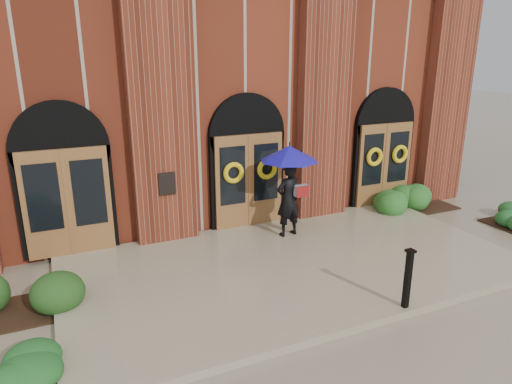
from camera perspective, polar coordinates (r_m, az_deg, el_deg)
ground at (r=10.39m, az=5.19°, el=-9.79°), size 90.00×90.00×0.00m
landing at (r=10.47m, az=4.79°, el=-9.09°), size 10.00×5.30×0.15m
church_building at (r=17.47m, az=-9.09°, el=13.04°), size 16.20×12.53×7.00m
man_with_umbrella at (r=11.38m, az=4.15°, el=2.31°), size 1.64×1.64×2.34m
metal_post at (r=8.89m, az=18.45°, el=-10.10°), size 0.16×0.16×1.15m
hedge_wall_right at (r=14.83m, az=18.71°, el=-0.80°), size 2.75×1.10×0.70m
hedge_front_left at (r=7.78m, az=-24.48°, el=-19.67°), size 1.28×1.10×0.45m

